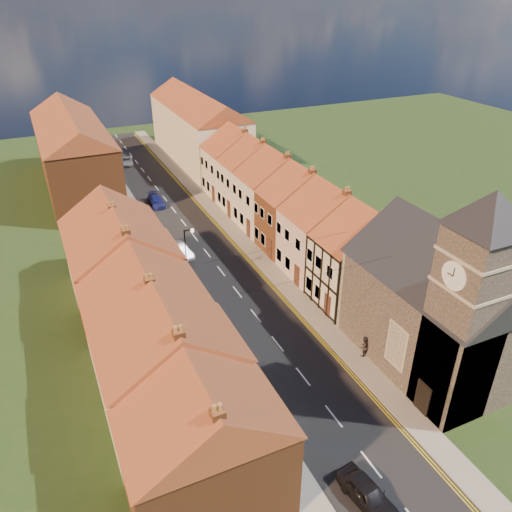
% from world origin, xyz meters
% --- Properties ---
extents(ground, '(160.00, 160.00, 0.00)m').
position_xyz_m(ground, '(0.00, 0.00, 0.00)').
color(ground, '#243818').
rests_on(ground, ground).
extents(road, '(7.00, 90.00, 0.02)m').
position_xyz_m(road, '(0.00, 30.00, 0.01)').
color(road, black).
rests_on(road, ground).
extents(pavement_left, '(1.80, 90.00, 0.12)m').
position_xyz_m(pavement_left, '(-4.40, 30.00, 0.06)').
color(pavement_left, gray).
rests_on(pavement_left, ground).
extents(pavement_right, '(1.80, 90.00, 0.12)m').
position_xyz_m(pavement_right, '(4.40, 30.00, 0.06)').
color(pavement_right, gray).
rests_on(pavement_right, ground).
extents(church, '(11.25, 14.25, 15.20)m').
position_xyz_m(church, '(9.36, 3.32, 5.88)').
color(church, '#2C251E').
rests_on(church, ground).
extents(cottage_r_tudor, '(8.30, 5.20, 9.00)m').
position_xyz_m(cottage_r_tudor, '(9.27, 12.70, 4.47)').
color(cottage_r_tudor, white).
rests_on(cottage_r_tudor, ground).
extents(cottage_r_white_near, '(8.30, 6.00, 9.00)m').
position_xyz_m(cottage_r_white_near, '(9.30, 18.10, 4.47)').
color(cottage_r_white_near, '#FFD1C9').
rests_on(cottage_r_white_near, ground).
extents(cottage_r_cream_mid, '(8.30, 5.20, 9.00)m').
position_xyz_m(cottage_r_cream_mid, '(9.30, 23.50, 4.48)').
color(cottage_r_cream_mid, brown).
rests_on(cottage_r_cream_mid, ground).
extents(cottage_r_pink, '(8.30, 6.00, 9.00)m').
position_xyz_m(cottage_r_pink, '(9.30, 28.90, 4.47)').
color(cottage_r_pink, white).
rests_on(cottage_r_pink, ground).
extents(cottage_r_white_far, '(8.30, 5.20, 9.00)m').
position_xyz_m(cottage_r_white_far, '(9.30, 34.30, 4.48)').
color(cottage_r_white_far, white).
rests_on(cottage_r_white_far, ground).
extents(cottage_r_cream_far, '(8.30, 6.00, 9.00)m').
position_xyz_m(cottage_r_cream_far, '(9.30, 39.70, 4.47)').
color(cottage_r_cream_far, white).
rests_on(cottage_r_cream_far, ground).
extents(cottage_l_brick_near, '(8.30, 5.70, 8.80)m').
position_xyz_m(cottage_l_brick_near, '(-9.30, -0.25, 4.37)').
color(cottage_l_brick_near, brown).
rests_on(cottage_l_brick_near, ground).
extents(cottage_l_cream, '(8.30, 6.30, 9.10)m').
position_xyz_m(cottage_l_cream, '(-9.30, 5.55, 4.52)').
color(cottage_l_cream, white).
rests_on(cottage_l_cream, ground).
extents(cottage_l_white, '(8.30, 6.90, 8.80)m').
position_xyz_m(cottage_l_white, '(-9.30, 11.95, 4.37)').
color(cottage_l_white, '#FFD1C9').
rests_on(cottage_l_white, ground).
extents(cottage_l_brick_mid, '(8.30, 5.70, 9.10)m').
position_xyz_m(cottage_l_brick_mid, '(-9.30, 18.05, 4.53)').
color(cottage_l_brick_mid, brown).
rests_on(cottage_l_brick_mid, ground).
extents(cottage_l_pink, '(8.30, 6.30, 8.80)m').
position_xyz_m(cottage_l_pink, '(-9.30, 23.85, 4.37)').
color(cottage_l_pink, '#FFD1C9').
rests_on(cottage_l_pink, ground).
extents(block_right_far, '(8.30, 24.20, 10.50)m').
position_xyz_m(block_right_far, '(9.30, 55.00, 5.29)').
color(block_right_far, white).
rests_on(block_right_far, ground).
extents(block_left_far, '(8.30, 24.20, 10.50)m').
position_xyz_m(block_left_far, '(-9.30, 50.00, 5.29)').
color(block_left_far, brown).
rests_on(block_left_far, ground).
extents(lamppost, '(0.88, 0.15, 6.00)m').
position_xyz_m(lamppost, '(-3.81, 20.00, 3.54)').
color(lamppost, black).
rests_on(lamppost, pavement_left).
extents(car_near, '(2.03, 4.01, 1.31)m').
position_xyz_m(car_near, '(-1.63, -3.82, 0.65)').
color(car_near, black).
rests_on(car_near, ground).
extents(car_mid, '(2.15, 3.99, 1.25)m').
position_xyz_m(car_mid, '(-2.70, 26.62, 0.62)').
color(car_mid, '#AFB0B7').
rests_on(car_mid, ground).
extents(car_far, '(1.71, 4.02, 1.16)m').
position_xyz_m(car_far, '(-1.50, 40.36, 0.58)').
color(car_far, navy).
rests_on(car_far, ground).
extents(car_distant, '(2.48, 4.19, 1.09)m').
position_xyz_m(car_distant, '(-1.58, 57.53, 0.55)').
color(car_distant, '#A1A4A9').
rests_on(car_distant, ground).
extents(pedestrian_left, '(0.81, 0.64, 1.94)m').
position_xyz_m(pedestrian_left, '(-4.15, 0.26, 1.09)').
color(pedestrian_left, black).
rests_on(pedestrian_left, pavement_left).
extents(pedestrian_right, '(0.86, 0.69, 1.67)m').
position_xyz_m(pedestrian_right, '(5.10, 6.06, 0.95)').
color(pedestrian_right, black).
rests_on(pedestrian_right, pavement_right).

